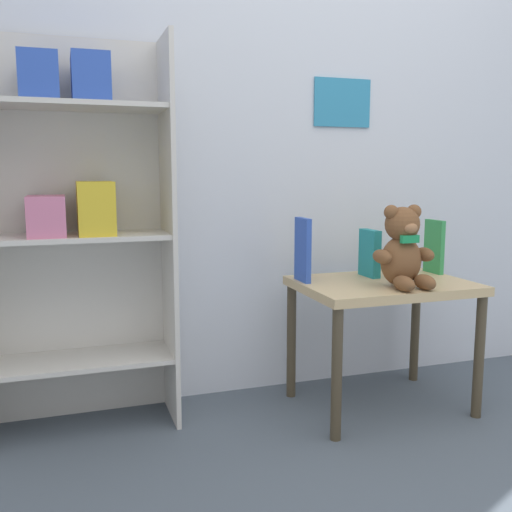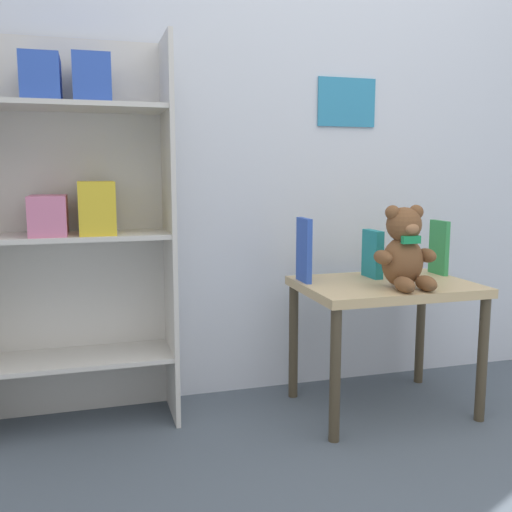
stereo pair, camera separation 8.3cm
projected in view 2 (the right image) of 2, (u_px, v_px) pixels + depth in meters
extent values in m
cube|color=silver|center=(314.00, 110.00, 2.53)|extent=(4.80, 0.06, 2.50)
cube|color=teal|center=(347.00, 102.00, 2.53)|extent=(0.27, 0.01, 0.21)
cube|color=beige|center=(169.00, 233.00, 2.22)|extent=(0.02, 0.30, 1.48)
cube|color=beige|center=(75.00, 233.00, 2.26)|extent=(0.73, 0.02, 1.48)
cube|color=beige|center=(80.00, 358.00, 2.20)|extent=(0.69, 0.27, 0.02)
cube|color=beige|center=(74.00, 236.00, 2.13)|extent=(0.69, 0.27, 0.02)
cube|color=beige|center=(68.00, 106.00, 2.06)|extent=(0.69, 0.27, 0.02)
cube|color=#2D51B7|center=(41.00, 79.00, 2.01)|extent=(0.13, 0.21, 0.16)
cube|color=#2D51B7|center=(92.00, 80.00, 2.05)|extent=(0.13, 0.21, 0.17)
cube|color=#D17093|center=(49.00, 215.00, 2.08)|extent=(0.13, 0.21, 0.14)
cube|color=gold|center=(97.00, 208.00, 2.12)|extent=(0.13, 0.21, 0.19)
cube|color=tan|center=(385.00, 287.00, 2.31)|extent=(0.69, 0.50, 0.04)
cylinder|color=#453A29|center=(335.00, 376.00, 2.05)|extent=(0.04, 0.04, 0.50)
cylinder|color=#453A29|center=(482.00, 360.00, 2.23)|extent=(0.04, 0.04, 0.50)
cylinder|color=#453A29|center=(293.00, 341.00, 2.47)|extent=(0.04, 0.04, 0.50)
cylinder|color=#453A29|center=(420.00, 330.00, 2.64)|extent=(0.04, 0.04, 0.50)
ellipsoid|color=brown|center=(402.00, 262.00, 2.20)|extent=(0.17, 0.13, 0.20)
sphere|color=brown|center=(404.00, 225.00, 2.18)|extent=(0.13, 0.13, 0.13)
sphere|color=brown|center=(393.00, 213.00, 2.16)|extent=(0.06, 0.06, 0.06)
sphere|color=brown|center=(416.00, 212.00, 2.18)|extent=(0.06, 0.06, 0.06)
ellipsoid|color=#9B6842|center=(412.00, 229.00, 2.13)|extent=(0.06, 0.04, 0.04)
ellipsoid|color=brown|center=(383.00, 257.00, 2.15)|extent=(0.05, 0.11, 0.05)
ellipsoid|color=brown|center=(426.00, 255.00, 2.21)|extent=(0.05, 0.11, 0.05)
ellipsoid|color=brown|center=(404.00, 285.00, 2.11)|extent=(0.06, 0.12, 0.06)
ellipsoid|color=brown|center=(426.00, 283.00, 2.13)|extent=(0.06, 0.12, 0.06)
cube|color=#198E4C|center=(411.00, 240.00, 2.13)|extent=(0.07, 0.02, 0.03)
cube|color=#2D51B7|center=(304.00, 250.00, 2.30)|extent=(0.02, 0.12, 0.26)
cube|color=teal|center=(373.00, 254.00, 2.40)|extent=(0.04, 0.13, 0.20)
cube|color=#33934C|center=(439.00, 247.00, 2.48)|extent=(0.02, 0.12, 0.23)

